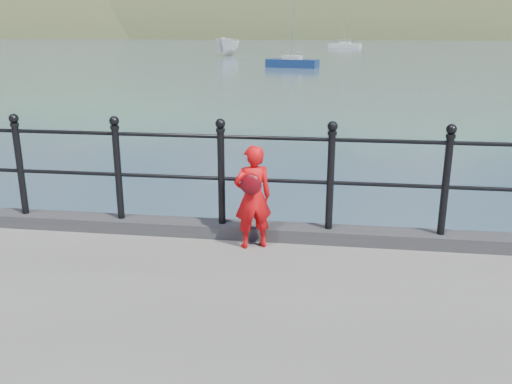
% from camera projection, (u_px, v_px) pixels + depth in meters
% --- Properties ---
extents(ground, '(600.00, 600.00, 0.00)m').
position_uv_depth(ground, '(275.00, 310.00, 6.56)').
color(ground, '#2D4251').
rests_on(ground, ground).
extents(kerb, '(60.00, 0.30, 0.15)m').
position_uv_depth(kerb, '(275.00, 232.00, 6.10)').
color(kerb, '#28282B').
rests_on(kerb, quay).
extents(railing, '(18.11, 0.11, 1.20)m').
position_uv_depth(railing, '(275.00, 167.00, 5.88)').
color(railing, black).
rests_on(railing, kerb).
extents(far_shore, '(830.00, 200.00, 156.00)m').
position_uv_depth(far_shore, '(422.00, 90.00, 234.67)').
color(far_shore, '#333A21').
rests_on(far_shore, ground).
extents(child, '(0.48, 0.41, 1.12)m').
position_uv_depth(child, '(253.00, 197.00, 5.72)').
color(child, red).
rests_on(child, quay).
extents(launch_white, '(2.63, 5.93, 2.23)m').
position_uv_depth(launch_white, '(228.00, 46.00, 65.33)').
color(launch_white, white).
rests_on(launch_white, ground).
extents(sailboat_port, '(4.66, 2.59, 6.67)m').
position_uv_depth(sailboat_port, '(292.00, 64.00, 46.28)').
color(sailboat_port, navy).
rests_on(sailboat_port, ground).
extents(sailboat_deep, '(5.60, 3.06, 8.06)m').
position_uv_depth(sailboat_deep, '(345.00, 46.00, 90.95)').
color(sailboat_deep, beige).
rests_on(sailboat_deep, ground).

